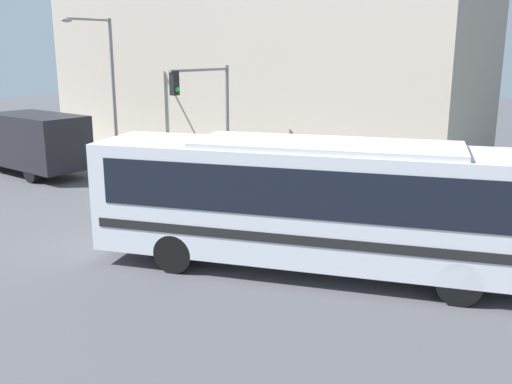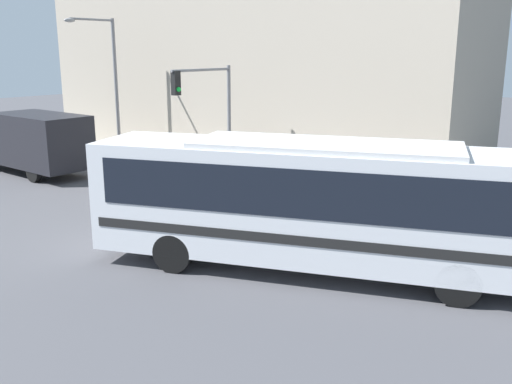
{
  "view_description": "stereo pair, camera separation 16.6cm",
  "coord_description": "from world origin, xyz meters",
  "px_view_note": "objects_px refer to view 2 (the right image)",
  "views": [
    {
      "loc": [
        -12.92,
        -6.08,
        5.63
      ],
      "look_at": [
        0.1,
        4.15,
        1.47
      ],
      "focal_mm": 40.0,
      "sensor_mm": 36.0,
      "label": 1
    },
    {
      "loc": [
        -12.82,
        -6.21,
        5.63
      ],
      "look_at": [
        0.1,
        4.15,
        1.47
      ],
      "focal_mm": 40.0,
      "sensor_mm": 36.0,
      "label": 2
    }
  ],
  "objects_px": {
    "fire_hydrant": "(355,195)",
    "pedestrian_near_corner": "(245,157)",
    "city_bus": "(324,199)",
    "street_lamp": "(109,77)",
    "traffic_light_pole": "(210,104)",
    "pedestrian_mid_block": "(215,158)",
    "delivery_truck": "(33,141)",
    "parking_meter": "(262,166)"
  },
  "relations": [
    {
      "from": "city_bus",
      "to": "pedestrian_near_corner",
      "type": "bearing_deg",
      "value": 28.29
    },
    {
      "from": "pedestrian_near_corner",
      "to": "pedestrian_mid_block",
      "type": "height_order",
      "value": "pedestrian_near_corner"
    },
    {
      "from": "delivery_truck",
      "to": "pedestrian_near_corner",
      "type": "distance_m",
      "value": 9.86
    },
    {
      "from": "delivery_truck",
      "to": "parking_meter",
      "type": "relative_size",
      "value": 5.22
    },
    {
      "from": "delivery_truck",
      "to": "street_lamp",
      "type": "height_order",
      "value": "street_lamp"
    },
    {
      "from": "city_bus",
      "to": "parking_meter",
      "type": "relative_size",
      "value": 9.34
    },
    {
      "from": "street_lamp",
      "to": "fire_hydrant",
      "type": "bearing_deg",
      "value": -89.46
    },
    {
      "from": "pedestrian_near_corner",
      "to": "parking_meter",
      "type": "bearing_deg",
      "value": -120.96
    },
    {
      "from": "pedestrian_mid_block",
      "to": "delivery_truck",
      "type": "bearing_deg",
      "value": 121.47
    },
    {
      "from": "fire_hydrant",
      "to": "parking_meter",
      "type": "xyz_separation_m",
      "value": [
        0.0,
        4.3,
        0.52
      ]
    },
    {
      "from": "delivery_truck",
      "to": "parking_meter",
      "type": "bearing_deg",
      "value": -68.45
    },
    {
      "from": "street_lamp",
      "to": "city_bus",
      "type": "bearing_deg",
      "value": -109.93
    },
    {
      "from": "city_bus",
      "to": "delivery_truck",
      "type": "height_order",
      "value": "city_bus"
    },
    {
      "from": "traffic_light_pole",
      "to": "pedestrian_near_corner",
      "type": "distance_m",
      "value": 3.31
    },
    {
      "from": "traffic_light_pole",
      "to": "street_lamp",
      "type": "xyz_separation_m",
      "value": [
        0.89,
        7.6,
        0.81
      ]
    },
    {
      "from": "pedestrian_near_corner",
      "to": "city_bus",
      "type": "bearing_deg",
      "value": -129.79
    },
    {
      "from": "delivery_truck",
      "to": "street_lamp",
      "type": "distance_m",
      "value": 4.86
    },
    {
      "from": "city_bus",
      "to": "pedestrian_mid_block",
      "type": "relative_size",
      "value": 7.44
    },
    {
      "from": "traffic_light_pole",
      "to": "street_lamp",
      "type": "relative_size",
      "value": 0.7
    },
    {
      "from": "parking_meter",
      "to": "traffic_light_pole",
      "type": "bearing_deg",
      "value": 118.16
    },
    {
      "from": "fire_hydrant",
      "to": "city_bus",
      "type": "bearing_deg",
      "value": -158.45
    },
    {
      "from": "city_bus",
      "to": "traffic_light_pole",
      "type": "distance_m",
      "value": 10.04
    },
    {
      "from": "city_bus",
      "to": "street_lamp",
      "type": "height_order",
      "value": "street_lamp"
    },
    {
      "from": "traffic_light_pole",
      "to": "delivery_truck",
      "type": "bearing_deg",
      "value": 109.94
    },
    {
      "from": "traffic_light_pole",
      "to": "pedestrian_mid_block",
      "type": "xyz_separation_m",
      "value": [
        1.42,
        1.09,
        -2.54
      ]
    },
    {
      "from": "fire_hydrant",
      "to": "pedestrian_near_corner",
      "type": "relative_size",
      "value": 0.42
    },
    {
      "from": "delivery_truck",
      "to": "pedestrian_near_corner",
      "type": "bearing_deg",
      "value": -58.13
    },
    {
      "from": "parking_meter",
      "to": "pedestrian_near_corner",
      "type": "bearing_deg",
      "value": 59.04
    },
    {
      "from": "city_bus",
      "to": "fire_hydrant",
      "type": "relative_size",
      "value": 16.98
    },
    {
      "from": "street_lamp",
      "to": "pedestrian_mid_block",
      "type": "bearing_deg",
      "value": -85.41
    },
    {
      "from": "fire_hydrant",
      "to": "pedestrian_near_corner",
      "type": "height_order",
      "value": "pedestrian_near_corner"
    },
    {
      "from": "pedestrian_near_corner",
      "to": "delivery_truck",
      "type": "bearing_deg",
      "value": 121.87
    },
    {
      "from": "fire_hydrant",
      "to": "traffic_light_pole",
      "type": "bearing_deg",
      "value": 99.36
    },
    {
      "from": "street_lamp",
      "to": "parking_meter",
      "type": "bearing_deg",
      "value": -89.22
    },
    {
      "from": "city_bus",
      "to": "pedestrian_mid_block",
      "type": "bearing_deg",
      "value": 34.61
    },
    {
      "from": "fire_hydrant",
      "to": "street_lamp",
      "type": "bearing_deg",
      "value": 90.54
    },
    {
      "from": "delivery_truck",
      "to": "city_bus",
      "type": "bearing_deg",
      "value": -96.55
    },
    {
      "from": "city_bus",
      "to": "fire_hydrant",
      "type": "distance_m",
      "value": 6.62
    },
    {
      "from": "pedestrian_near_corner",
      "to": "pedestrian_mid_block",
      "type": "distance_m",
      "value": 1.33
    },
    {
      "from": "city_bus",
      "to": "delivery_truck",
      "type": "bearing_deg",
      "value": 61.53
    },
    {
      "from": "delivery_truck",
      "to": "street_lamp",
      "type": "relative_size",
      "value": 0.97
    },
    {
      "from": "fire_hydrant",
      "to": "traffic_light_pole",
      "type": "distance_m",
      "value": 6.98
    }
  ]
}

